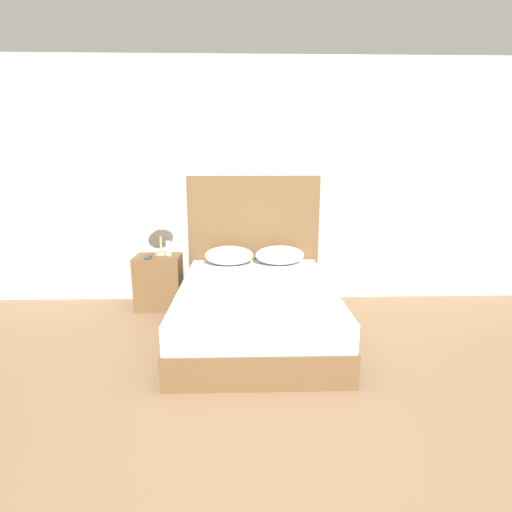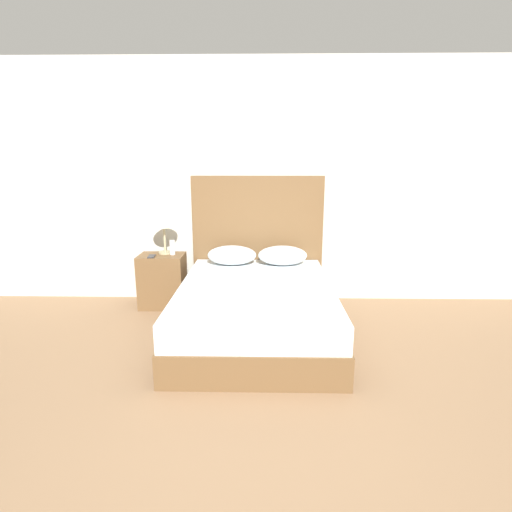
{
  "view_description": "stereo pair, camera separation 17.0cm",
  "coord_description": "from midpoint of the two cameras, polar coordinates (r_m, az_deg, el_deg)",
  "views": [
    {
      "loc": [
        -0.14,
        -1.96,
        1.61
      ],
      "look_at": [
        -0.04,
        1.65,
        0.74
      ],
      "focal_mm": 28.0,
      "sensor_mm": 36.0,
      "label": 1
    },
    {
      "loc": [
        0.03,
        -1.96,
        1.61
      ],
      "look_at": [
        -0.04,
        1.65,
        0.74
      ],
      "focal_mm": 28.0,
      "sensor_mm": 36.0,
      "label": 2
    }
  ],
  "objects": [
    {
      "name": "ground_plane",
      "position": [
        2.54,
        -0.02,
        -25.87
      ],
      "size": [
        16.0,
        16.0,
        0.0
      ],
      "primitive_type": "plane",
      "color": "#8C6B4C"
    },
    {
      "name": "wall_back",
      "position": [
        4.6,
        -0.92,
        10.24
      ],
      "size": [
        10.0,
        0.06,
        2.7
      ],
      "color": "silver",
      "rests_on": "ground_plane"
    },
    {
      "name": "bed",
      "position": [
        3.77,
        -1.26,
        -7.76
      ],
      "size": [
        1.42,
        1.95,
        0.49
      ],
      "color": "brown",
      "rests_on": "ground_plane"
    },
    {
      "name": "headboard",
      "position": [
        4.6,
        -1.36,
        2.36
      ],
      "size": [
        1.49,
        0.05,
        1.45
      ],
      "color": "brown",
      "rests_on": "ground_plane"
    },
    {
      "name": "pillow_left",
      "position": [
        4.38,
        -4.98,
        0.07
      ],
      "size": [
        0.53,
        0.36,
        0.21
      ],
      "color": "silver",
      "rests_on": "bed"
    },
    {
      "name": "pillow_right",
      "position": [
        4.39,
        2.3,
        0.12
      ],
      "size": [
        0.53,
        0.36,
        0.21
      ],
      "color": "silver",
      "rests_on": "bed"
    },
    {
      "name": "phone_on_bed",
      "position": [
        3.61,
        -0.88,
        -4.47
      ],
      "size": [
        0.15,
        0.16,
        0.01
      ],
      "color": "#B7B7BC",
      "rests_on": "bed"
    },
    {
      "name": "nightstand",
      "position": [
        4.58,
        -14.75,
        -3.62
      ],
      "size": [
        0.49,
        0.36,
        0.6
      ],
      "color": "brown",
      "rests_on": "ground_plane"
    },
    {
      "name": "table_lamp",
      "position": [
        4.5,
        -14.67,
        4.6
      ],
      "size": [
        0.29,
        0.29,
        0.44
      ],
      "color": "tan",
      "rests_on": "nightstand"
    },
    {
      "name": "phone_on_nightstand",
      "position": [
        4.44,
        -16.26,
        -0.21
      ],
      "size": [
        0.08,
        0.16,
        0.01
      ],
      "color": "#232328",
      "rests_on": "nightstand"
    },
    {
      "name": "toiletry_bottle",
      "position": [
        4.48,
        -13.44,
        1.07
      ],
      "size": [
        0.06,
        0.06,
        0.16
      ],
      "color": "silver",
      "rests_on": "nightstand"
    }
  ]
}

